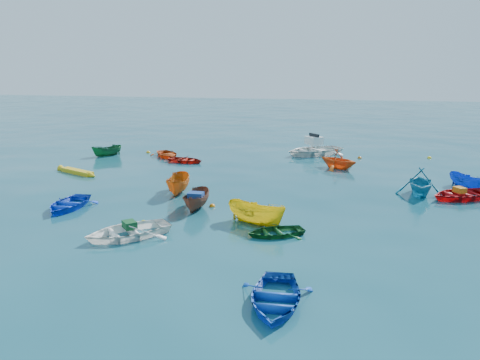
% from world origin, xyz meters
% --- Properties ---
extents(ground, '(160.00, 160.00, 0.00)m').
position_xyz_m(ground, '(0.00, 0.00, 0.00)').
color(ground, '#0A3D4E').
rests_on(ground, ground).
extents(dinghy_blue_sw, '(2.40, 3.23, 0.64)m').
position_xyz_m(dinghy_blue_sw, '(-7.30, -0.97, 0.00)').
color(dinghy_blue_sw, blue).
rests_on(dinghy_blue_sw, ground).
extents(dinghy_white_near, '(4.22, 4.22, 0.72)m').
position_xyz_m(dinghy_white_near, '(-2.67, -3.99, 0.00)').
color(dinghy_white_near, white).
rests_on(dinghy_white_near, ground).
extents(sampan_brown_mid, '(1.07, 2.68, 1.03)m').
position_xyz_m(sampan_brown_mid, '(-1.11, 0.35, 0.00)').
color(sampan_brown_mid, brown).
rests_on(sampan_brown_mid, ground).
extents(dinghy_blue_se, '(2.45, 3.28, 0.65)m').
position_xyz_m(dinghy_blue_se, '(4.01, -8.19, 0.00)').
color(dinghy_blue_se, '#0D3FAB').
rests_on(dinghy_blue_se, ground).
extents(sampan_yellow_mid, '(3.15, 2.23, 1.14)m').
position_xyz_m(sampan_yellow_mid, '(2.16, -1.33, 0.00)').
color(sampan_yellow_mid, yellow).
rests_on(sampan_yellow_mid, ground).
extents(dinghy_green_e, '(2.93, 2.66, 0.50)m').
position_xyz_m(dinghy_green_e, '(3.17, -2.45, 0.00)').
color(dinghy_green_e, '#145724').
rests_on(dinghy_green_e, ground).
extents(dinghy_cyan_se, '(2.76, 3.13, 1.55)m').
position_xyz_m(dinghy_cyan_se, '(9.87, 5.56, 0.00)').
color(dinghy_cyan_se, teal).
rests_on(dinghy_cyan_se, ground).
extents(dinghy_red_nw, '(3.02, 2.46, 0.55)m').
position_xyz_m(dinghy_red_nw, '(-5.38, 11.01, 0.00)').
color(dinghy_red_nw, '#AB190E').
rests_on(dinghy_red_nw, ground).
extents(sampan_orange_n, '(1.57, 3.10, 1.14)m').
position_xyz_m(sampan_orange_n, '(-2.98, 2.92, 0.00)').
color(sampan_orange_n, '#B85811').
rests_on(sampan_orange_n, ground).
extents(dinghy_red_ne, '(4.19, 3.85, 0.71)m').
position_xyz_m(dinghy_red_ne, '(11.86, 5.07, 0.00)').
color(dinghy_red_ne, red).
rests_on(dinghy_red_ne, ground).
extents(sampan_blue_far, '(2.10, 2.67, 0.98)m').
position_xyz_m(sampan_blue_far, '(12.67, 7.39, 0.00)').
color(sampan_blue_far, '#0F3EC1').
rests_on(sampan_blue_far, ground).
extents(dinghy_red_far, '(3.55, 3.69, 0.62)m').
position_xyz_m(dinghy_red_far, '(-7.47, 12.66, 0.00)').
color(dinghy_red_far, '#CB4210').
rests_on(dinghy_red_far, ground).
extents(dinghy_orange_far, '(3.50, 3.37, 1.41)m').
position_xyz_m(dinghy_orange_far, '(5.42, 11.38, 0.00)').
color(dinghy_orange_far, '#E95815').
rests_on(dinghy_orange_far, ground).
extents(sampan_green_far, '(2.21, 2.48, 0.94)m').
position_xyz_m(sampan_green_far, '(-12.18, 12.10, 0.00)').
color(sampan_green_far, '#14572C').
rests_on(sampan_green_far, ground).
extents(kayak_yellow, '(3.44, 1.93, 0.35)m').
position_xyz_m(kayak_yellow, '(-11.04, 5.98, 0.00)').
color(kayak_yellow, gold).
rests_on(kayak_yellow, ground).
extents(motorboat_white, '(5.81, 5.64, 1.58)m').
position_xyz_m(motorboat_white, '(3.44, 16.13, 0.00)').
color(motorboat_white, white).
rests_on(motorboat_white, ground).
extents(tarp_green_a, '(0.76, 0.76, 0.30)m').
position_xyz_m(tarp_green_a, '(-2.60, -3.91, 0.51)').
color(tarp_green_a, '#124A23').
rests_on(tarp_green_a, dinghy_white_near).
extents(tarp_blue_a, '(0.74, 0.56, 0.35)m').
position_xyz_m(tarp_blue_a, '(-1.11, 0.20, 0.69)').
color(tarp_blue_a, navy).
rests_on(tarp_blue_a, sampan_brown_mid).
extents(tarp_orange_b, '(0.67, 0.72, 0.28)m').
position_xyz_m(tarp_orange_b, '(11.77, 5.02, 0.50)').
color(tarp_orange_b, '#C57214').
rests_on(tarp_orange_b, dinghy_red_ne).
extents(buoy_ye_a, '(0.30, 0.30, 0.30)m').
position_xyz_m(buoy_ye_a, '(-2.75, -2.27, 0.00)').
color(buoy_ye_a, yellow).
rests_on(buoy_ye_a, ground).
extents(buoy_or_c, '(0.29, 0.29, 0.29)m').
position_xyz_m(buoy_or_c, '(-0.48, 0.86, 0.00)').
color(buoy_or_c, orange).
rests_on(buoy_or_c, ground).
extents(buoy_ye_c, '(0.32, 0.32, 0.32)m').
position_xyz_m(buoy_ye_c, '(1.52, 1.37, 0.00)').
color(buoy_ye_c, gold).
rests_on(buoy_ye_c, ground).
extents(buoy_ye_d, '(0.34, 0.34, 0.34)m').
position_xyz_m(buoy_ye_d, '(-9.62, 14.04, 0.00)').
color(buoy_ye_d, gold).
rests_on(buoy_ye_d, ground).
extents(buoy_or_e, '(0.31, 0.31, 0.31)m').
position_xyz_m(buoy_or_e, '(6.95, 15.37, 0.00)').
color(buoy_or_e, '#CE620B').
rests_on(buoy_or_e, ground).
extents(buoy_ye_e, '(0.32, 0.32, 0.32)m').
position_xyz_m(buoy_ye_e, '(12.10, 16.54, 0.00)').
color(buoy_ye_e, yellow).
rests_on(buoy_ye_e, ground).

